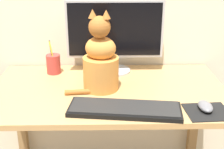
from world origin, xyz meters
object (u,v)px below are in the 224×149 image
(computer_mouse_right, at_px, (205,106))
(cat, at_px, (100,61))
(keyboard, at_px, (125,109))
(pen_cup, at_px, (53,64))
(monitor, at_px, (115,34))

(computer_mouse_right, xyz_separation_m, cat, (-0.43, 0.23, 0.12))
(keyboard, xyz_separation_m, pen_cup, (-0.36, 0.44, 0.04))
(pen_cup, bearing_deg, computer_mouse_right, -32.18)
(monitor, height_order, pen_cup, monitor)
(computer_mouse_right, bearing_deg, pen_cup, 147.82)
(monitor, distance_m, cat, 0.25)
(computer_mouse_right, distance_m, cat, 0.50)
(computer_mouse_right, bearing_deg, monitor, 128.57)
(cat, xyz_separation_m, pen_cup, (-0.26, 0.21, -0.09))
(monitor, bearing_deg, cat, -107.59)
(keyboard, distance_m, cat, 0.28)
(computer_mouse_right, bearing_deg, cat, 152.56)
(keyboard, distance_m, pen_cup, 0.56)
(keyboard, xyz_separation_m, cat, (-0.10, 0.23, 0.13))
(keyboard, bearing_deg, monitor, 100.65)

